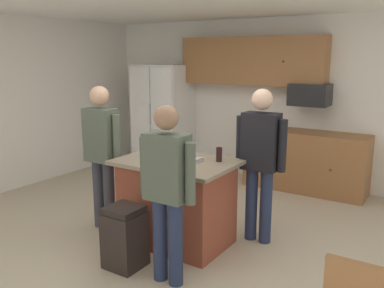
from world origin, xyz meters
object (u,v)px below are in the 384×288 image
at_px(refrigerator, 163,117).
at_px(glass_stout_tall, 170,161).
at_px(person_guest_right, 102,148).
at_px(kitchen_island, 177,201).
at_px(person_host_foreground, 260,156).
at_px(glass_short_whisky, 219,154).
at_px(serving_tray, 178,159).
at_px(trash_bin, 125,237).
at_px(tumbler_amber, 192,152).
at_px(person_elder_center, 167,184).
at_px(microwave_over_range, 310,95).

xyz_separation_m(refrigerator, glass_stout_tall, (2.12, -2.73, 0.07)).
distance_m(person_guest_right, glass_stout_tall, 1.08).
bearing_deg(refrigerator, kitchen_island, -50.76).
xyz_separation_m(person_host_foreground, glass_short_whisky, (-0.33, -0.31, 0.03)).
xyz_separation_m(serving_tray, trash_bin, (-0.15, -0.70, -0.65)).
relative_size(refrigerator, glass_short_whisky, 12.33).
bearing_deg(kitchen_island, glass_short_whisky, 27.57).
relative_size(tumbler_amber, glass_short_whisky, 0.84).
bearing_deg(kitchen_island, trash_bin, -99.37).
relative_size(refrigerator, glass_stout_tall, 13.03).
bearing_deg(person_host_foreground, person_elder_center, 39.50).
relative_size(refrigerator, tumbler_amber, 14.61).
relative_size(person_guest_right, serving_tray, 3.82).
bearing_deg(glass_stout_tall, serving_tray, 107.51).
xyz_separation_m(person_host_foreground, person_guest_right, (-1.68, -0.66, 0.00)).
distance_m(person_elder_center, person_guest_right, 1.47).
bearing_deg(person_host_foreground, serving_tray, 1.82).
bearing_deg(trash_bin, serving_tray, 78.06).
xyz_separation_m(glass_stout_tall, trash_bin, (-0.23, -0.44, -0.70)).
height_order(person_host_foreground, serving_tray, person_host_foreground).
xyz_separation_m(person_elder_center, glass_stout_tall, (-0.28, 0.44, 0.07)).
height_order(person_elder_center, glass_short_whisky, person_elder_center).
bearing_deg(serving_tray, microwave_over_range, 77.64).
relative_size(person_host_foreground, tumbler_amber, 13.20).
bearing_deg(glass_short_whisky, trash_bin, -119.18).
height_order(microwave_over_range, kitchen_island, microwave_over_range).
bearing_deg(microwave_over_range, tumbler_amber, -102.44).
bearing_deg(person_host_foreground, trash_bin, 20.06).
xyz_separation_m(person_guest_right, serving_tray, (0.98, 0.13, -0.02)).
xyz_separation_m(person_host_foreground, tumbler_amber, (-0.65, -0.33, 0.02)).
relative_size(person_guest_right, glass_stout_tall, 11.79).
xyz_separation_m(kitchen_island, glass_stout_tall, (0.11, -0.28, 0.53)).
relative_size(refrigerator, person_elder_center, 1.15).
distance_m(kitchen_island, glass_stout_tall, 0.61).
bearing_deg(kitchen_island, serving_tray, -22.38).
bearing_deg(person_guest_right, person_elder_center, -31.40).
xyz_separation_m(person_host_foreground, glass_stout_tall, (-0.61, -0.79, 0.03)).
height_order(glass_short_whisky, trash_bin, glass_short_whisky).
xyz_separation_m(refrigerator, person_guest_right, (1.05, -2.59, 0.04)).
bearing_deg(microwave_over_range, refrigerator, -177.39).
height_order(person_elder_center, trash_bin, person_elder_center).
bearing_deg(microwave_over_range, serving_tray, -102.36).
relative_size(kitchen_island, person_elder_center, 0.77).
distance_m(refrigerator, person_host_foreground, 3.35).
height_order(refrigerator, kitchen_island, refrigerator).
relative_size(tumbler_amber, trash_bin, 0.21).
xyz_separation_m(refrigerator, person_host_foreground, (2.73, -1.93, 0.04)).
bearing_deg(microwave_over_range, person_guest_right, -119.76).
height_order(person_guest_right, serving_tray, person_guest_right).
xyz_separation_m(tumbler_amber, serving_tray, (-0.04, -0.20, -0.04)).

